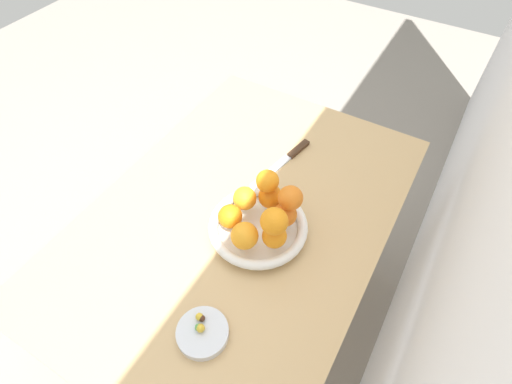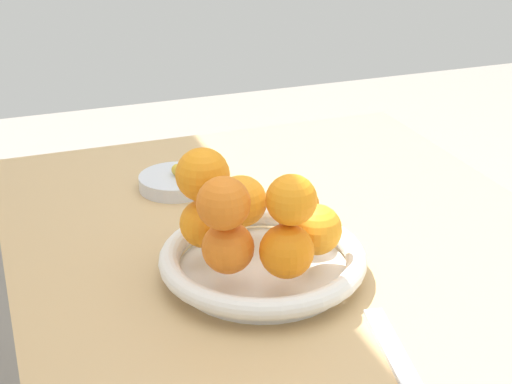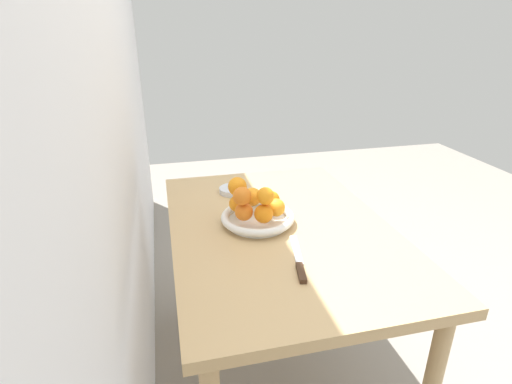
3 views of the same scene
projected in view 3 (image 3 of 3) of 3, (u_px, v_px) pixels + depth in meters
The scene contains 19 objects.
ground_plane at pixel (276, 380), 1.70m from camera, with size 6.00×6.00×0.00m, color gray.
wall_back at pixel (101, 81), 1.09m from camera, with size 4.00×0.05×2.50m, color white.
dining_table at pixel (280, 247), 1.44m from camera, with size 1.10×0.76×0.74m.
fruit_bowl at pixel (258, 218), 1.41m from camera, with size 0.26×0.26×0.04m.
candy_dish at pixel (233, 190), 1.68m from camera, with size 0.12×0.12×0.02m, color silver.
orange_0 at pixel (276, 207), 1.38m from camera, with size 0.06×0.06×0.06m, color orange.
orange_1 at pixel (271, 200), 1.44m from camera, with size 0.06×0.06×0.06m, color orange.
orange_2 at pixel (252, 197), 1.45m from camera, with size 0.07×0.07×0.07m, color orange.
orange_3 at pixel (238, 204), 1.41m from camera, with size 0.06×0.06×0.06m, color orange.
orange_4 at pixel (244, 212), 1.35m from camera, with size 0.06×0.06×0.06m, color orange.
orange_5 at pixel (264, 214), 1.33m from camera, with size 0.06×0.06×0.06m, color orange.
orange_6 at pixel (265, 196), 1.31m from camera, with size 0.06×0.06×0.06m, color orange.
orange_7 at pixel (237, 187), 1.39m from camera, with size 0.07×0.07×0.07m, color orange.
orange_8 at pixel (242, 196), 1.31m from camera, with size 0.06×0.06×0.06m, color orange.
candy_ball_0 at pixel (239, 187), 1.65m from camera, with size 0.02×0.02×0.02m, color gold.
candy_ball_1 at pixel (237, 188), 1.65m from camera, with size 0.01×0.01×0.01m, color #472819.
candy_ball_2 at pixel (235, 186), 1.67m from camera, with size 0.02×0.02×0.02m, color #4C9947.
candy_ball_3 at pixel (234, 186), 1.67m from camera, with size 0.02×0.02×0.02m, color gold.
knife at pixel (298, 261), 1.18m from camera, with size 0.26×0.07×0.01m.
Camera 3 is at (-1.19, 0.38, 1.40)m, focal length 28.00 mm.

